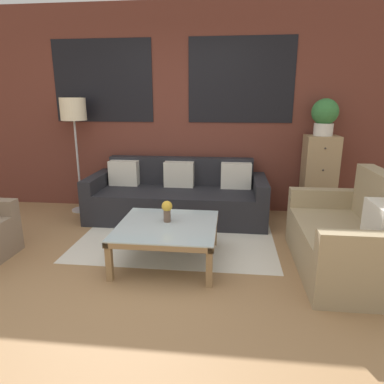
{
  "coord_description": "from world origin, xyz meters",
  "views": [
    {
      "loc": [
        0.84,
        -2.41,
        1.56
      ],
      "look_at": [
        0.42,
        1.28,
        0.55
      ],
      "focal_mm": 32.0,
      "sensor_mm": 36.0,
      "label": 1
    }
  ],
  "objects_px": {
    "drawer_cabinet": "(318,178)",
    "floor_lamp": "(74,115)",
    "settee_vintage": "(349,240)",
    "potted_plant": "(325,115)",
    "coffee_table": "(167,229)",
    "flower_vase": "(167,209)",
    "couch_dark": "(178,198)"
  },
  "relations": [
    {
      "from": "settee_vintage",
      "to": "flower_vase",
      "type": "height_order",
      "value": "settee_vintage"
    },
    {
      "from": "settee_vintage",
      "to": "potted_plant",
      "type": "relative_size",
      "value": 3.03
    },
    {
      "from": "flower_vase",
      "to": "floor_lamp",
      "type": "bearing_deg",
      "value": 138.03
    },
    {
      "from": "floor_lamp",
      "to": "potted_plant",
      "type": "bearing_deg",
      "value": 1.24
    },
    {
      "from": "coffee_table",
      "to": "floor_lamp",
      "type": "relative_size",
      "value": 0.6
    },
    {
      "from": "floor_lamp",
      "to": "flower_vase",
      "type": "bearing_deg",
      "value": -41.97
    },
    {
      "from": "drawer_cabinet",
      "to": "flower_vase",
      "type": "distance_m",
      "value": 2.28
    },
    {
      "from": "drawer_cabinet",
      "to": "potted_plant",
      "type": "bearing_deg",
      "value": 90.0
    },
    {
      "from": "flower_vase",
      "to": "settee_vintage",
      "type": "bearing_deg",
      "value": -2.76
    },
    {
      "from": "settee_vintage",
      "to": "floor_lamp",
      "type": "bearing_deg",
      "value": 155.88
    },
    {
      "from": "settee_vintage",
      "to": "potted_plant",
      "type": "height_order",
      "value": "potted_plant"
    },
    {
      "from": "potted_plant",
      "to": "coffee_table",
      "type": "bearing_deg",
      "value": -139.35
    },
    {
      "from": "couch_dark",
      "to": "floor_lamp",
      "type": "xyz_separation_m",
      "value": [
        -1.43,
        0.15,
        1.07
      ]
    },
    {
      "from": "drawer_cabinet",
      "to": "floor_lamp",
      "type": "bearing_deg",
      "value": -178.76
    },
    {
      "from": "drawer_cabinet",
      "to": "coffee_table",
      "type": "bearing_deg",
      "value": -139.35
    },
    {
      "from": "potted_plant",
      "to": "flower_vase",
      "type": "height_order",
      "value": "potted_plant"
    },
    {
      "from": "potted_plant",
      "to": "flower_vase",
      "type": "xyz_separation_m",
      "value": [
        -1.78,
        -1.44,
        -0.85
      ]
    },
    {
      "from": "coffee_table",
      "to": "floor_lamp",
      "type": "xyz_separation_m",
      "value": [
        -1.53,
        1.44,
        1.02
      ]
    },
    {
      "from": "settee_vintage",
      "to": "coffee_table",
      "type": "relative_size",
      "value": 1.47
    },
    {
      "from": "settee_vintage",
      "to": "potted_plant",
      "type": "bearing_deg",
      "value": 87.77
    },
    {
      "from": "coffee_table",
      "to": "potted_plant",
      "type": "xyz_separation_m",
      "value": [
        1.76,
        1.51,
        1.03
      ]
    },
    {
      "from": "coffee_table",
      "to": "potted_plant",
      "type": "bearing_deg",
      "value": 40.65
    },
    {
      "from": "coffee_table",
      "to": "floor_lamp",
      "type": "distance_m",
      "value": 2.34
    },
    {
      "from": "floor_lamp",
      "to": "settee_vintage",
      "type": "bearing_deg",
      "value": -24.12
    },
    {
      "from": "couch_dark",
      "to": "floor_lamp",
      "type": "height_order",
      "value": "floor_lamp"
    },
    {
      "from": "couch_dark",
      "to": "settee_vintage",
      "type": "height_order",
      "value": "settee_vintage"
    },
    {
      "from": "floor_lamp",
      "to": "couch_dark",
      "type": "bearing_deg",
      "value": -6.15
    },
    {
      "from": "coffee_table",
      "to": "floor_lamp",
      "type": "bearing_deg",
      "value": 136.74
    },
    {
      "from": "floor_lamp",
      "to": "potted_plant",
      "type": "relative_size",
      "value": 3.4
    },
    {
      "from": "drawer_cabinet",
      "to": "potted_plant",
      "type": "relative_size",
      "value": 2.38
    },
    {
      "from": "settee_vintage",
      "to": "coffee_table",
      "type": "bearing_deg",
      "value": 179.78
    },
    {
      "from": "coffee_table",
      "to": "potted_plant",
      "type": "distance_m",
      "value": 2.54
    }
  ]
}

